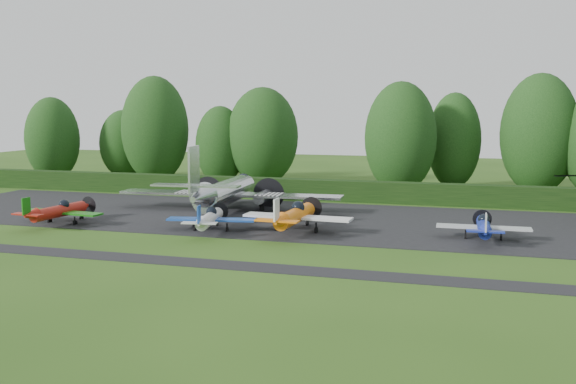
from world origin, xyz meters
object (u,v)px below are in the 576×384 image
(light_plane_orange, at_px, (295,216))
(light_plane_blue, at_px, (484,226))
(transport_plane, at_px, (225,192))
(light_plane_white, at_px, (210,218))
(light_plane_red, at_px, (59,211))

(light_plane_orange, xyz_separation_m, light_plane_blue, (13.00, 1.01, -0.28))
(transport_plane, bearing_deg, light_plane_orange, -36.52)
(light_plane_white, xyz_separation_m, light_plane_blue, (18.98, 2.51, -0.03))
(light_plane_white, relative_size, light_plane_orange, 0.81)
(light_plane_white, height_order, light_plane_orange, light_plane_orange)
(transport_plane, relative_size, light_plane_red, 2.82)
(light_plane_white, bearing_deg, light_plane_red, -167.68)
(transport_plane, xyz_separation_m, light_plane_blue, (21.25, -5.96, -0.78))
(transport_plane, distance_m, light_plane_red, 13.50)
(light_plane_red, height_order, light_plane_orange, light_plane_orange)
(light_plane_red, bearing_deg, light_plane_white, -4.08)
(light_plane_red, bearing_deg, light_plane_orange, -0.14)
(transport_plane, xyz_separation_m, light_plane_orange, (8.25, -6.97, -0.50))
(transport_plane, bearing_deg, light_plane_white, -71.29)
(light_plane_white, bearing_deg, transport_plane, 115.21)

